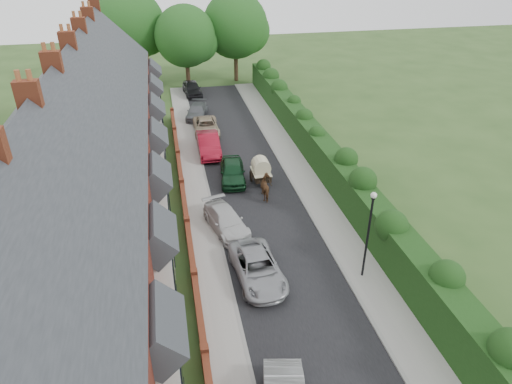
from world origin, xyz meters
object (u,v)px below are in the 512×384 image
car_white (226,221)px  car_grey (197,111)px  car_silver_b (257,268)px  car_red (209,144)px  car_black (192,88)px  car_beige (206,127)px  horse_cart (261,169)px  car_green (232,171)px  horse (267,188)px  lamppost (369,225)px

car_white → car_grey: size_ratio=1.00×
car_white → car_silver_b: bearing=-93.2°
car_red → car_black: car_red is taller
car_white → car_red: car_red is taller
car_white → car_beige: car_beige is taller
horse_cart → car_green: bearing=152.3°
car_red → horse: bearing=-68.4°
car_green → horse_cart: 2.20m
car_black → car_silver_b: bearing=-93.3°
car_green → car_red: size_ratio=0.90×
car_green → horse: bearing=-50.9°
car_black → horse: bearing=-87.2°
horse → horse_cart: (-0.00, 1.96, 0.43)m
car_black → car_green: bearing=-91.4°
car_grey → car_black: (0.13, 7.37, 0.12)m
car_green → car_grey: bearing=101.9°
car_beige → car_grey: (-0.44, 4.24, -0.01)m
car_beige → car_black: car_black is taller
car_green → car_black: car_black is taller
car_silver_b → car_green: size_ratio=1.12×
car_silver_b → car_grey: car_silver_b is taller
car_red → car_silver_b: bearing=-86.8°
horse → car_grey: bearing=-79.7°
lamppost → car_grey: 26.73m
car_grey → car_black: car_black is taller
car_red → horse_cart: horse_cart is taller
car_silver_b → car_red: bearing=88.0°
car_white → car_black: (0.19, 27.35, 0.12)m
car_green → car_black: 21.10m
car_black → horse_cart: (3.12, -22.07, 0.43)m
lamppost → horse: 10.01m
car_green → car_red: bearing=109.2°
car_beige → horse_cart: size_ratio=1.62×
car_white → car_green: size_ratio=1.02×
lamppost → car_beige: lamppost is taller
lamppost → car_grey: bearing=103.8°
car_silver_b → car_black: (-0.75, 32.20, 0.08)m
car_green → horse_cart: bearing=-21.4°
lamppost → horse_cart: size_ratio=1.78×
car_grey → horse_cart: horse_cart is taller
car_white → horse_cart: horse_cart is taller
horse_cart → car_silver_b: bearing=-103.2°
car_white → car_green: car_green is taller
car_red → car_beige: (0.27, 4.34, -0.15)m
horse → car_black: bearing=-83.4°
car_black → car_red: bearing=-94.5°
horse → horse_cart: size_ratio=0.63×
car_black → horse: (3.12, -24.03, 0.00)m
lamppost → horse: (-3.09, 9.18, -2.53)m
car_black → horse: size_ratio=2.47×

